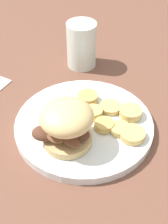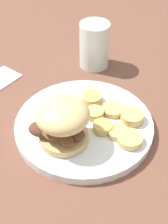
{
  "view_description": "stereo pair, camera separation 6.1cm",
  "coord_description": "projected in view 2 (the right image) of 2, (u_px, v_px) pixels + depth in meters",
  "views": [
    {
      "loc": [
        -0.12,
        0.43,
        0.46
      ],
      "look_at": [
        0.0,
        0.0,
        0.04
      ],
      "focal_mm": 50.0,
      "sensor_mm": 36.0,
      "label": 1
    },
    {
      "loc": [
        -0.18,
        0.41,
        0.46
      ],
      "look_at": [
        0.0,
        0.0,
        0.04
      ],
      "focal_mm": 50.0,
      "sensor_mm": 36.0,
      "label": 2
    }
  ],
  "objects": [
    {
      "name": "ground_plane",
      "position": [
        84.0,
        128.0,
        0.64
      ],
      "size": [
        4.0,
        4.0,
        0.0
      ],
      "primitive_type": "plane",
      "color": "brown"
    },
    {
      "name": "potato_round_4",
      "position": [
        118.0,
        132.0,
        0.6
      ],
      "size": [
        0.04,
        0.04,
        0.01
      ],
      "primitive_type": "cylinder",
      "color": "#DBB766",
      "rests_on": "dinner_plate"
    },
    {
      "name": "dinner_plate",
      "position": [
        84.0,
        124.0,
        0.63
      ],
      "size": [
        0.28,
        0.28,
        0.02
      ],
      "color": "white",
      "rests_on": "ground_plane"
    },
    {
      "name": "potato_round_5",
      "position": [
        103.0,
        127.0,
        0.61
      ],
      "size": [
        0.04,
        0.04,
        0.01
      ],
      "primitive_type": "cylinder",
      "color": "tan",
      "rests_on": "dinner_plate"
    },
    {
      "name": "potato_round_2",
      "position": [
        113.0,
        109.0,
        0.65
      ],
      "size": [
        0.05,
        0.05,
        0.01
      ],
      "primitive_type": "cylinder",
      "color": "#DBB766",
      "rests_on": "dinner_plate"
    },
    {
      "name": "potato_round_1",
      "position": [
        95.0,
        113.0,
        0.63
      ],
      "size": [
        0.04,
        0.04,
        0.01
      ],
      "primitive_type": "cylinder",
      "color": "#DBB766",
      "rests_on": "dinner_plate"
    },
    {
      "name": "drinking_glass",
      "position": [
        94.0,
        45.0,
        0.77
      ],
      "size": [
        0.07,
        0.07,
        0.11
      ],
      "color": "silver",
      "rests_on": "ground_plane"
    },
    {
      "name": "potato_round_0",
      "position": [
        132.0,
        117.0,
        0.63
      ],
      "size": [
        0.05,
        0.05,
        0.02
      ],
      "primitive_type": "cylinder",
      "color": "#DBB766",
      "rests_on": "dinner_plate"
    },
    {
      "name": "potato_round_3",
      "position": [
        130.0,
        139.0,
        0.58
      ],
      "size": [
        0.05,
        0.05,
        0.01
      ],
      "primitive_type": "cylinder",
      "color": "#DBB766",
      "rests_on": "dinner_plate"
    },
    {
      "name": "sandwich",
      "position": [
        62.0,
        122.0,
        0.56
      ],
      "size": [
        0.11,
        0.1,
        0.09
      ],
      "color": "tan",
      "rests_on": "dinner_plate"
    },
    {
      "name": "potato_round_6",
      "position": [
        92.0,
        98.0,
        0.67
      ],
      "size": [
        0.04,
        0.04,
        0.02
      ],
      "primitive_type": "cylinder",
      "color": "tan",
      "rests_on": "dinner_plate"
    }
  ]
}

